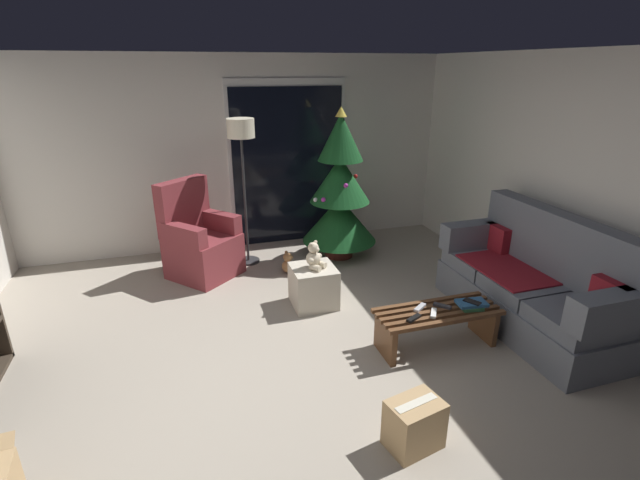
{
  "coord_description": "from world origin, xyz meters",
  "views": [
    {
      "loc": [
        -0.76,
        -3.05,
        2.35
      ],
      "look_at": [
        0.4,
        0.7,
        0.85
      ],
      "focal_mm": 25.74,
      "sensor_mm": 36.0,
      "label": 1
    }
  ],
  "objects_px": {
    "christmas_tree": "(340,193)",
    "book_stack": "(471,304)",
    "cardboard_box_taped_mid_floor": "(414,424)",
    "coffee_table": "(437,322)",
    "ottoman": "(313,286)",
    "teddy_bear_chestnut_by_tree": "(289,264)",
    "couch": "(533,286)",
    "armchair": "(200,243)",
    "remote_graphite": "(442,306)",
    "remote_silver": "(420,307)",
    "cell_phone": "(472,302)",
    "floor_lamp": "(241,143)",
    "remote_black": "(414,318)",
    "remote_white": "(434,313)",
    "teddy_bear_cream": "(314,257)"
  },
  "relations": [
    {
      "from": "armchair",
      "to": "ottoman",
      "type": "xyz_separation_m",
      "value": [
        1.06,
        -1.11,
        -0.19
      ]
    },
    {
      "from": "armchair",
      "to": "floor_lamp",
      "type": "relative_size",
      "value": 0.63
    },
    {
      "from": "book_stack",
      "to": "christmas_tree",
      "type": "xyz_separation_m",
      "value": [
        -0.42,
        2.27,
        0.45
      ]
    },
    {
      "from": "couch",
      "to": "armchair",
      "type": "bearing_deg",
      "value": 144.75
    },
    {
      "from": "couch",
      "to": "ottoman",
      "type": "bearing_deg",
      "value": 152.71
    },
    {
      "from": "remote_white",
      "to": "floor_lamp",
      "type": "bearing_deg",
      "value": 150.51
    },
    {
      "from": "floor_lamp",
      "to": "remote_graphite",
      "type": "bearing_deg",
      "value": -59.78
    },
    {
      "from": "floor_lamp",
      "to": "remote_silver",
      "type": "bearing_deg",
      "value": -63.31
    },
    {
      "from": "remote_black",
      "to": "book_stack",
      "type": "height_order",
      "value": "book_stack"
    },
    {
      "from": "remote_white",
      "to": "book_stack",
      "type": "distance_m",
      "value": 0.37
    },
    {
      "from": "coffee_table",
      "to": "remote_silver",
      "type": "distance_m",
      "value": 0.2
    },
    {
      "from": "ottoman",
      "to": "couch",
      "type": "bearing_deg",
      "value": -27.29
    },
    {
      "from": "couch",
      "to": "armchair",
      "type": "height_order",
      "value": "armchair"
    },
    {
      "from": "remote_silver",
      "to": "remote_white",
      "type": "xyz_separation_m",
      "value": [
        0.06,
        -0.12,
        0.0
      ]
    },
    {
      "from": "couch",
      "to": "armchair",
      "type": "relative_size",
      "value": 1.72
    },
    {
      "from": "couch",
      "to": "christmas_tree",
      "type": "xyz_separation_m",
      "value": [
        -1.19,
        2.14,
        0.45
      ]
    },
    {
      "from": "coffee_table",
      "to": "remote_silver",
      "type": "relative_size",
      "value": 7.05
    },
    {
      "from": "remote_silver",
      "to": "remote_white",
      "type": "height_order",
      "value": "same"
    },
    {
      "from": "book_stack",
      "to": "cardboard_box_taped_mid_floor",
      "type": "relative_size",
      "value": 0.7
    },
    {
      "from": "remote_black",
      "to": "teddy_bear_cream",
      "type": "xyz_separation_m",
      "value": [
        -0.54,
        1.12,
        0.17
      ]
    },
    {
      "from": "couch",
      "to": "remote_white",
      "type": "distance_m",
      "value": 1.15
    },
    {
      "from": "couch",
      "to": "book_stack",
      "type": "height_order",
      "value": "couch"
    },
    {
      "from": "remote_silver",
      "to": "cell_phone",
      "type": "distance_m",
      "value": 0.46
    },
    {
      "from": "book_stack",
      "to": "teddy_bear_chestnut_by_tree",
      "type": "distance_m",
      "value": 2.27
    },
    {
      "from": "remote_white",
      "to": "christmas_tree",
      "type": "bearing_deg",
      "value": 125.06
    },
    {
      "from": "remote_black",
      "to": "remote_silver",
      "type": "bearing_deg",
      "value": -69.19
    },
    {
      "from": "remote_black",
      "to": "floor_lamp",
      "type": "distance_m",
      "value": 2.88
    },
    {
      "from": "coffee_table",
      "to": "remote_silver",
      "type": "xyz_separation_m",
      "value": [
        -0.14,
        0.06,
        0.13
      ]
    },
    {
      "from": "remote_graphite",
      "to": "floor_lamp",
      "type": "bearing_deg",
      "value": -102.22
    },
    {
      "from": "remote_white",
      "to": "cell_phone",
      "type": "bearing_deg",
      "value": 33.77
    },
    {
      "from": "couch",
      "to": "christmas_tree",
      "type": "distance_m",
      "value": 2.49
    },
    {
      "from": "book_stack",
      "to": "cell_phone",
      "type": "distance_m",
      "value": 0.03
    },
    {
      "from": "christmas_tree",
      "to": "coffee_table",
      "type": "bearing_deg",
      "value": -86.66
    },
    {
      "from": "christmas_tree",
      "to": "book_stack",
      "type": "bearing_deg",
      "value": -79.41
    },
    {
      "from": "couch",
      "to": "cardboard_box_taped_mid_floor",
      "type": "xyz_separation_m",
      "value": [
        -1.8,
        -1.06,
        -0.23
      ]
    },
    {
      "from": "remote_silver",
      "to": "teddy_bear_chestnut_by_tree",
      "type": "bearing_deg",
      "value": 167.28
    },
    {
      "from": "christmas_tree",
      "to": "teddy_bear_chestnut_by_tree",
      "type": "relative_size",
      "value": 6.67
    },
    {
      "from": "remote_black",
      "to": "armchair",
      "type": "height_order",
      "value": "armchair"
    },
    {
      "from": "coffee_table",
      "to": "remote_black",
      "type": "height_order",
      "value": "remote_black"
    },
    {
      "from": "cell_phone",
      "to": "book_stack",
      "type": "bearing_deg",
      "value": 73.28
    },
    {
      "from": "book_stack",
      "to": "ottoman",
      "type": "xyz_separation_m",
      "value": [
        -1.12,
        1.1,
        -0.18
      ]
    },
    {
      "from": "remote_graphite",
      "to": "coffee_table",
      "type": "bearing_deg",
      "value": -13.43
    },
    {
      "from": "armchair",
      "to": "teddy_bear_cream",
      "type": "bearing_deg",
      "value": -46.29
    },
    {
      "from": "cell_phone",
      "to": "teddy_bear_chestnut_by_tree",
      "type": "bearing_deg",
      "value": 90.9
    },
    {
      "from": "remote_silver",
      "to": "teddy_bear_chestnut_by_tree",
      "type": "xyz_separation_m",
      "value": [
        -0.75,
        1.8,
        -0.25
      ]
    },
    {
      "from": "remote_graphite",
      "to": "cell_phone",
      "type": "bearing_deg",
      "value": 116.74
    },
    {
      "from": "coffee_table",
      "to": "ottoman",
      "type": "xyz_separation_m",
      "value": [
        -0.82,
        1.05,
        -0.03
      ]
    },
    {
      "from": "book_stack",
      "to": "remote_graphite",
      "type": "bearing_deg",
      "value": 160.13
    },
    {
      "from": "teddy_bear_cream",
      "to": "floor_lamp",
      "type": "bearing_deg",
      "value": 110.12
    },
    {
      "from": "remote_silver",
      "to": "remote_black",
      "type": "xyz_separation_m",
      "value": [
        -0.14,
        -0.15,
        0.0
      ]
    }
  ]
}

